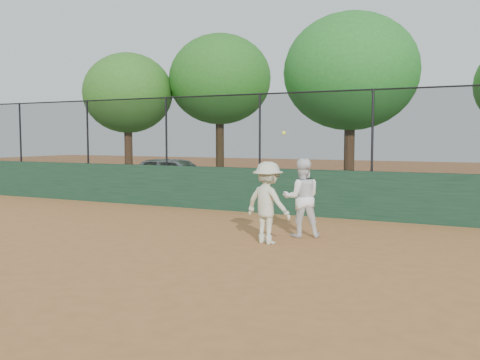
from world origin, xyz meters
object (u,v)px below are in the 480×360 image
at_px(parked_car, 176,176).
at_px(tree_1, 220,80).
at_px(player_second, 302,198).
at_px(player_main, 268,203).
at_px(tree_0, 128,93).
at_px(tree_2, 351,72).

distance_m(parked_car, tree_1, 6.13).
height_order(parked_car, player_second, player_second).
relative_size(parked_car, player_second, 2.54).
bearing_deg(tree_1, player_second, -53.68).
xyz_separation_m(parked_car, player_main, (6.16, -6.20, 0.09)).
bearing_deg(tree_0, tree_2, -2.93).
bearing_deg(tree_1, tree_2, -18.09).
bearing_deg(tree_2, player_main, -84.79).
distance_m(tree_1, tree_2, 6.52).
relative_size(tree_0, tree_1, 0.88).
bearing_deg(tree_2, player_second, -81.75).
height_order(parked_car, player_main, player_main).
height_order(parked_car, tree_1, tree_1).
relative_size(player_second, tree_2, 0.25).
xyz_separation_m(parked_car, tree_1, (-0.85, 4.75, 3.79)).
bearing_deg(tree_0, parked_car, -35.27).
height_order(player_main, tree_1, tree_1).
bearing_deg(player_main, player_second, 69.94).
bearing_deg(player_main, tree_1, 122.65).
height_order(tree_0, tree_1, tree_1).
xyz_separation_m(parked_car, player_second, (6.51, -5.26, 0.11)).
bearing_deg(player_second, tree_0, -64.97).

